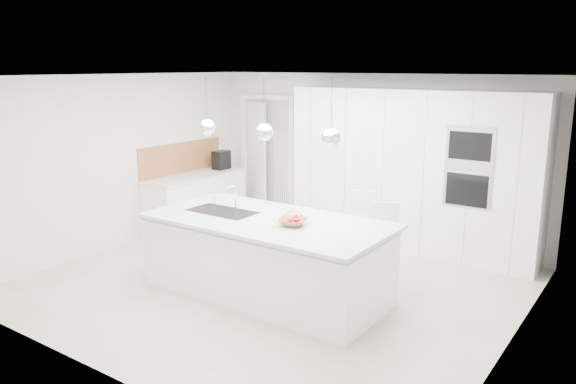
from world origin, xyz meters
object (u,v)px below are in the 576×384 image
Objects in this scene: island_base at (266,259)px; bar_stool_right at (380,246)px; espresso_machine at (221,160)px; bar_stool_left at (359,238)px; fruit_bowl at (293,222)px.

bar_stool_right is at bearing 45.17° from island_base.
bar_stool_right is (0.98, 0.98, 0.08)m from island_base.
bar_stool_right is at bearing -17.85° from espresso_machine.
bar_stool_right is at bearing -22.20° from bar_stool_left.
bar_stool_left is 0.29m from bar_stool_right.
bar_stool_left reaches higher than bar_stool_right.
fruit_bowl is at bearing -1.68° from island_base.
fruit_bowl is 1.01× the size of espresso_machine.
espresso_machine is (-2.92, 2.13, 0.12)m from fruit_bowl.
fruit_bowl is 0.31× the size of bar_stool_right.
espresso_machine is at bearing 139.28° from bar_stool_right.
espresso_machine is 0.31× the size of bar_stool_right.
fruit_bowl is (0.39, -0.01, 0.51)m from island_base.
bar_stool_right reaches higher than island_base.
espresso_machine is at bearing 140.01° from island_base.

